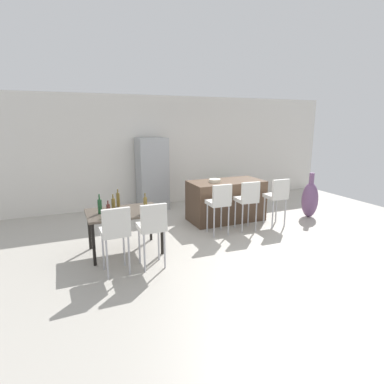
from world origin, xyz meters
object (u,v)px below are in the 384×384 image
at_px(floor_vase, 310,199).
at_px(dining_chair_near, 115,230).
at_px(bar_chair_left, 220,201).
at_px(fruit_bowl, 215,181).
at_px(wine_bottle_end, 108,210).
at_px(refrigerator, 152,174).
at_px(dining_chair_far, 152,225).
at_px(wine_bottle_far, 113,204).
at_px(dining_table, 124,215).
at_px(kitchen_island, 226,201).
at_px(wine_bottle_corner, 100,206).
at_px(bar_chair_middle, 248,198).
at_px(potted_plant, 229,188).
at_px(bar_chair_right, 277,195).
at_px(wine_bottle_middle, 118,199).
at_px(wine_glass_left, 143,208).
at_px(wine_bottle_inner, 145,205).

bearing_deg(floor_vase, dining_chair_near, -167.06).
xyz_separation_m(bar_chair_left, fruit_bowl, (0.29, 0.78, 0.26)).
bearing_deg(wine_bottle_end, refrigerator, 61.04).
height_order(dining_chair_near, floor_vase, floor_vase).
bearing_deg(fruit_bowl, bar_chair_left, -110.42).
bearing_deg(floor_vase, dining_chair_far, -165.40).
bearing_deg(wine_bottle_far, dining_table, -40.99).
xyz_separation_m(kitchen_island, wine_bottle_far, (-2.65, -0.76, 0.39)).
distance_m(kitchen_island, dining_chair_far, 2.79).
xyz_separation_m(wine_bottle_end, wine_bottle_corner, (-0.11, 0.22, 0.02)).
xyz_separation_m(bar_chair_middle, potted_plant, (0.96, 2.41, -0.35)).
height_order(dining_table, floor_vase, floor_vase).
bearing_deg(bar_chair_right, wine_bottle_middle, 175.77).
relative_size(dining_chair_near, wine_bottle_far, 3.74).
bearing_deg(wine_bottle_end, bar_chair_right, 4.73).
xyz_separation_m(dining_chair_near, wine_glass_left, (0.53, 0.43, 0.17)).
bearing_deg(wine_bottle_corner, dining_table, -1.97).
relative_size(wine_bottle_corner, fruit_bowl, 1.25).
height_order(wine_bottle_far, wine_glass_left, wine_bottle_far).
relative_size(dining_table, potted_plant, 2.10).
relative_size(dining_table, dining_chair_far, 1.18).
distance_m(wine_bottle_end, wine_glass_left, 0.56).
xyz_separation_m(dining_chair_far, wine_glass_left, (-0.03, 0.43, 0.17)).
bearing_deg(wine_bottle_far, fruit_bowl, 17.48).
distance_m(bar_chair_middle, wine_bottle_corner, 2.96).
relative_size(wine_bottle_middle, floor_vase, 0.30).
height_order(kitchen_island, potted_plant, kitchen_island).
bearing_deg(fruit_bowl, refrigerator, 120.55).
relative_size(wine_bottle_middle, wine_bottle_far, 1.14).
relative_size(floor_vase, potted_plant, 1.80).
bearing_deg(wine_bottle_middle, wine_bottle_end, -114.86).
bearing_deg(kitchen_island, wine_bottle_end, -158.47).
xyz_separation_m(wine_bottle_inner, wine_glass_left, (-0.07, -0.14, -0.01)).
bearing_deg(refrigerator, potted_plant, -0.25).
relative_size(refrigerator, potted_plant, 3.11).
xyz_separation_m(dining_chair_far, wine_bottle_middle, (-0.31, 1.12, 0.17)).
distance_m(dining_chair_far, wine_bottle_middle, 1.17).
height_order(bar_chair_left, bar_chair_right, same).
bearing_deg(wine_bottle_inner, bar_chair_left, 10.94).
xyz_separation_m(dining_table, dining_chair_near, (-0.28, -0.78, 0.03)).
relative_size(dining_table, wine_bottle_inner, 3.76).
relative_size(wine_bottle_end, refrigerator, 0.14).
distance_m(dining_table, wine_bottle_far, 0.27).
relative_size(bar_chair_right, wine_bottle_far, 3.74).
height_order(wine_glass_left, floor_vase, floor_vase).
distance_m(dining_chair_near, dining_chair_far, 0.56).
xyz_separation_m(bar_chair_middle, bar_chair_right, (0.75, -0.00, 0.00)).
distance_m(kitchen_island, bar_chair_left, 1.03).
relative_size(dining_chair_far, wine_bottle_inner, 3.18).
bearing_deg(wine_glass_left, dining_chair_far, -86.32).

